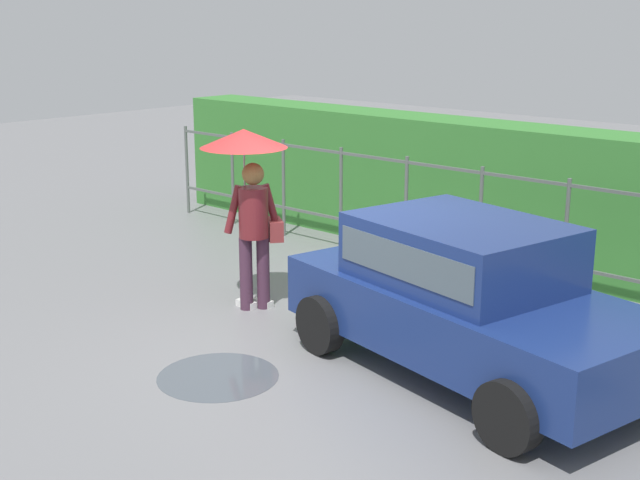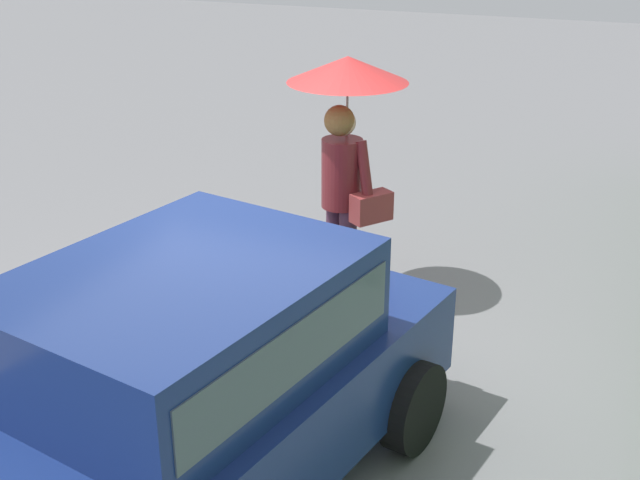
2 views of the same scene
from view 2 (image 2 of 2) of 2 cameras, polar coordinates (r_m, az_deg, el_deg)
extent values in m
plane|color=slate|center=(6.24, -6.00, -8.81)|extent=(40.00, 40.00, 0.00)
cube|color=navy|center=(4.68, -10.12, -12.58)|extent=(3.95, 2.35, 0.60)
cube|color=navy|center=(4.46, -9.34, -5.39)|extent=(2.15, 1.79, 0.60)
cube|color=#4C5B66|center=(4.45, -9.35, -5.16)|extent=(2.01, 1.78, 0.33)
cylinder|color=black|center=(5.28, 6.52, -11.49)|extent=(0.62, 0.30, 0.60)
cylinder|color=black|center=(6.09, -7.73, -6.51)|extent=(0.62, 0.30, 0.60)
cube|color=red|center=(5.64, 6.96, -4.01)|extent=(0.10, 0.21, 0.16)
cube|color=red|center=(6.15, -2.19, -1.47)|extent=(0.10, 0.21, 0.16)
cylinder|color=#47283D|center=(7.11, 1.03, -0.62)|extent=(0.15, 0.15, 0.86)
cylinder|color=#47283D|center=(6.96, 1.94, -1.18)|extent=(0.15, 0.15, 0.86)
cube|color=white|center=(7.30, 1.40, -3.33)|extent=(0.26, 0.10, 0.08)
cube|color=white|center=(7.15, 2.29, -3.92)|extent=(0.26, 0.10, 0.08)
cylinder|color=maroon|center=(6.77, 1.54, 4.68)|extent=(0.34, 0.34, 0.58)
sphere|color=#DBAD89|center=(6.65, 1.58, 8.20)|extent=(0.22, 0.22, 0.22)
sphere|color=olive|center=(6.63, 1.36, 8.33)|extent=(0.25, 0.25, 0.25)
cylinder|color=maroon|center=(6.98, 1.07, 5.50)|extent=(0.20, 0.24, 0.56)
cylinder|color=maroon|center=(6.64, 3.18, 4.53)|extent=(0.20, 0.24, 0.56)
cylinder|color=#B2B2B7|center=(6.79, 1.90, 7.77)|extent=(0.02, 0.02, 0.77)
cone|color=red|center=(6.68, 1.95, 11.83)|extent=(0.99, 0.99, 0.21)
cube|color=maroon|center=(6.72, 3.61, 2.32)|extent=(0.37, 0.33, 0.24)
cylinder|color=#4C545B|center=(7.00, -14.22, -5.69)|extent=(1.16, 1.16, 0.00)
camera|label=1|loc=(8.71, -75.35, 6.55)|focal=47.81mm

